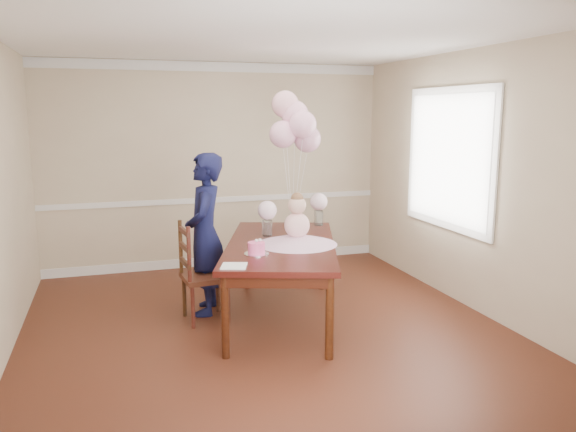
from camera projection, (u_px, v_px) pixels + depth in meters
The scene contains 51 objects.
floor at pixel (267, 331), 5.34m from camera, with size 4.50×5.00×0.00m, color #38170E.
ceiling at pixel (265, 37), 4.85m from camera, with size 4.50×5.00×0.02m, color white.
wall_back at pixel (217, 166), 7.44m from camera, with size 4.50×0.02×2.70m, color tan.
wall_front at pixel (401, 258), 2.75m from camera, with size 4.50×0.02×2.70m, color tan.
wall_right at pixel (477, 182), 5.76m from camera, with size 0.02×5.00×2.70m, color tan.
chair_rail_trim at pixel (217, 200), 7.51m from camera, with size 4.50×0.02×0.07m, color silver.
crown_molding at pixel (214, 67), 7.20m from camera, with size 4.50×0.02×0.12m, color silver.
baseboard_trim at pixel (219, 260), 7.67m from camera, with size 4.50×0.02×0.12m, color silver.
window_frame at pixel (449, 159), 6.19m from camera, with size 0.02×1.66×1.56m, color white.
window_blinds at pixel (447, 159), 6.18m from camera, with size 0.01×1.50×1.40m, color white.
dining_table_top at pixel (281, 245), 5.57m from camera, with size 1.04×2.09×0.05m, color black.
table_apron at pixel (281, 253), 5.58m from camera, with size 0.94×1.98×0.10m, color black.
table_leg_fl at pixel (225, 317), 4.70m from camera, with size 0.07×0.07×0.73m, color black.
table_leg_fr at pixel (330, 318), 4.68m from camera, with size 0.07×0.07×0.73m, color black.
table_leg_bl at pixel (247, 258), 6.59m from camera, with size 0.07×0.07×0.73m, color black.
table_leg_br at pixel (321, 259), 6.57m from camera, with size 0.07×0.07×0.73m, color black.
baby_skirt at pixel (297, 239), 5.50m from camera, with size 0.79×0.79×0.10m, color #DBA1C4.
baby_torso at pixel (297, 225), 5.47m from camera, with size 0.25×0.25×0.25m, color #FFA1CC.
baby_head at pixel (297, 205), 5.44m from camera, with size 0.18×0.18×0.18m, color beige.
baby_hair at pixel (297, 199), 5.42m from camera, with size 0.13×0.13×0.13m, color brown.
cake_platter at pixel (257, 254), 5.10m from camera, with size 0.23×0.23×0.01m, color silver.
birthday_cake at pixel (256, 248), 5.09m from camera, with size 0.16×0.16×0.10m, color #F64D94.
cake_flower_a at pixel (256, 241), 5.08m from camera, with size 0.03×0.03×0.03m, color silver.
cake_flower_b at pixel (260, 240), 5.10m from camera, with size 0.03×0.03×0.03m, color silver.
rose_vase_near at pixel (267, 228), 5.86m from camera, with size 0.10×0.10×0.17m, color silver.
roses_near at pixel (267, 210), 5.82m from camera, with size 0.20×0.20×0.20m, color silver.
rose_vase_far at pixel (319, 218), 6.41m from camera, with size 0.10×0.10×0.17m, color silver.
roses_far at pixel (319, 202), 6.37m from camera, with size 0.20×0.20×0.20m, color silver.
napkin at pixel (234, 266), 4.70m from camera, with size 0.21×0.21×0.01m, color white.
balloon_weight at pixel (293, 230), 6.12m from camera, with size 0.04×0.04×0.02m, color silver.
balloon_a at pixel (283, 134), 5.93m from camera, with size 0.29×0.29×0.29m, color #FFB4D6.
balloon_b at pixel (303, 124), 5.86m from camera, with size 0.29×0.29×0.29m, color #FFB4D7.
balloon_c at pixel (295, 114), 6.00m from camera, with size 0.29×0.29×0.29m, color #FCB2D1.
balloon_d at pixel (285, 104), 6.00m from camera, with size 0.29×0.29×0.29m, color #FEB4C4.
balloon_e at pixel (307, 139), 6.02m from camera, with size 0.29×0.29×0.29m, color #DA9AB8.
balloon_ribbon_a at pixel (288, 190), 6.04m from camera, with size 0.00×0.00×0.88m, color white.
balloon_ribbon_b at pixel (297, 186), 6.00m from camera, with size 0.00×0.00×0.98m, color white.
balloon_ribbon_c at pixel (294, 180), 6.07m from camera, with size 0.00×0.00×1.08m, color silver.
balloon_ribbon_d at pixel (289, 175), 6.07m from camera, with size 0.00×0.00×1.19m, color white.
balloon_ribbon_e at pixel (300, 192), 6.08m from camera, with size 0.00×0.00×0.82m, color silver.
dining_chair_seat at pixel (205, 277), 5.57m from camera, with size 0.43×0.43×0.05m, color #3B1A10.
chair_leg_fl at pixel (193, 307), 5.39m from camera, with size 0.04×0.04×0.42m, color #3C1510.
chair_leg_fr at pixel (228, 302), 5.52m from camera, with size 0.04×0.04×0.42m, color #33130D.
chair_leg_bl at pixel (184, 296), 5.71m from camera, with size 0.04×0.04×0.42m, color #321B0D.
chair_leg_br at pixel (218, 292), 5.84m from camera, with size 0.04×0.04×0.42m, color black.
chair_back_post_l at pixel (189, 255), 5.28m from camera, with size 0.04×0.04×0.55m, color #3E1610.
chair_back_post_r at pixel (181, 247), 5.60m from camera, with size 0.04×0.04×0.55m, color #351E0E.
chair_slat_low at pixel (185, 263), 5.47m from camera, with size 0.03×0.39×0.05m, color #321A0D.
chair_slat_mid at pixel (185, 247), 5.44m from camera, with size 0.03×0.39×0.05m, color #381A0F.
chair_slat_top at pixel (184, 231), 5.41m from camera, with size 0.03×0.39×0.05m, color #36170E.
woman at pixel (205, 234), 5.73m from camera, with size 0.60×0.40×1.66m, color black.
Camera 1 is at (-1.33, -4.88, 2.05)m, focal length 35.00 mm.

